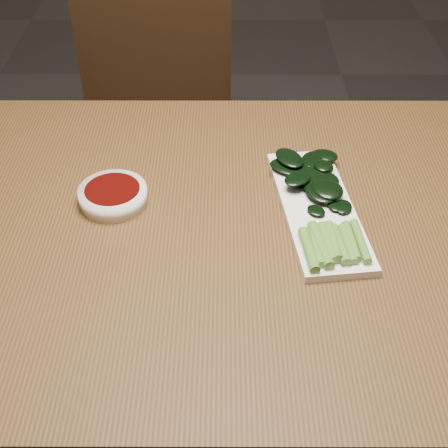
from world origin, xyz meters
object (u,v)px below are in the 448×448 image
(table, at_px, (231,254))
(sauce_bowl, at_px, (113,195))
(serving_plate, at_px, (318,209))
(gai_lan, at_px, (320,197))
(chair_far, at_px, (156,117))

(table, xyz_separation_m, sauce_bowl, (-0.20, 0.05, 0.09))
(serving_plate, height_order, gai_lan, gai_lan)
(sauce_bowl, height_order, serving_plate, sauce_bowl)
(serving_plate, distance_m, gai_lan, 0.02)
(chair_far, xyz_separation_m, serving_plate, (0.35, -0.75, 0.27))
(table, xyz_separation_m, serving_plate, (0.14, 0.03, 0.08))
(table, bearing_deg, serving_plate, 9.97)
(sauce_bowl, relative_size, gai_lan, 0.36)
(table, height_order, serving_plate, serving_plate)
(table, bearing_deg, sauce_bowl, 165.56)
(chair_far, relative_size, serving_plate, 2.68)
(chair_far, height_order, gai_lan, chair_far)
(sauce_bowl, bearing_deg, chair_far, 90.68)
(sauce_bowl, xyz_separation_m, serving_plate, (0.34, -0.03, -0.01))
(gai_lan, bearing_deg, table, -165.91)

